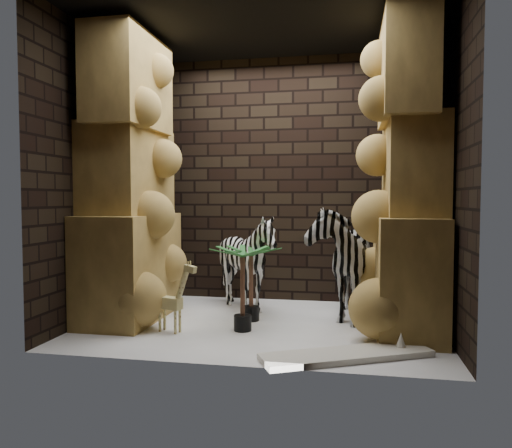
% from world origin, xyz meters
% --- Properties ---
extents(floor, '(3.50, 3.50, 0.00)m').
position_xyz_m(floor, '(0.00, 0.00, 0.00)').
color(floor, white).
rests_on(floor, ground).
extents(ceiling, '(3.50, 3.50, 0.00)m').
position_xyz_m(ceiling, '(0.00, 0.00, 3.00)').
color(ceiling, black).
rests_on(ceiling, ground).
extents(wall_back, '(3.50, 0.00, 3.50)m').
position_xyz_m(wall_back, '(0.00, 1.25, 1.50)').
color(wall_back, black).
rests_on(wall_back, ground).
extents(wall_front, '(3.50, 0.00, 3.50)m').
position_xyz_m(wall_front, '(0.00, -1.25, 1.50)').
color(wall_front, black).
rests_on(wall_front, ground).
extents(wall_left, '(0.00, 3.00, 3.00)m').
position_xyz_m(wall_left, '(-1.75, 0.00, 1.50)').
color(wall_left, black).
rests_on(wall_left, ground).
extents(wall_right, '(0.00, 3.00, 3.00)m').
position_xyz_m(wall_right, '(1.75, 0.00, 1.50)').
color(wall_right, black).
rests_on(wall_right, ground).
extents(rock_pillar_left, '(0.68, 1.30, 3.00)m').
position_xyz_m(rock_pillar_left, '(-1.40, 0.00, 1.50)').
color(rock_pillar_left, tan).
rests_on(rock_pillar_left, floor).
extents(rock_pillar_right, '(0.58, 1.25, 3.00)m').
position_xyz_m(rock_pillar_right, '(1.42, 0.00, 1.50)').
color(rock_pillar_right, tan).
rests_on(rock_pillar_right, floor).
extents(zebra_right, '(0.68, 1.21, 1.41)m').
position_xyz_m(zebra_right, '(0.78, 0.52, 0.70)').
color(zebra_right, white).
rests_on(zebra_right, floor).
extents(zebra_left, '(0.94, 1.14, 0.99)m').
position_xyz_m(zebra_left, '(-0.25, 0.58, 0.49)').
color(zebra_left, white).
rests_on(zebra_left, floor).
extents(giraffe_toy, '(0.38, 0.23, 0.71)m').
position_xyz_m(giraffe_toy, '(-0.80, -0.43, 0.35)').
color(giraffe_toy, '#D4C77B').
rests_on(giraffe_toy, floor).
extents(palm_front, '(0.36, 0.36, 0.79)m').
position_xyz_m(palm_front, '(-0.12, 0.14, 0.40)').
color(palm_front, '#1D5C25').
rests_on(palm_front, floor).
extents(palm_back, '(0.36, 0.36, 0.82)m').
position_xyz_m(palm_back, '(-0.13, -0.26, 0.41)').
color(palm_back, '#1D5C25').
rests_on(palm_back, floor).
extents(surfboard, '(1.40, 0.93, 0.05)m').
position_xyz_m(surfboard, '(0.86, -0.90, 0.03)').
color(surfboard, white).
rests_on(surfboard, floor).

